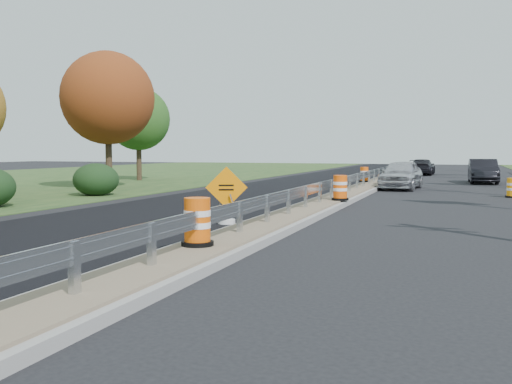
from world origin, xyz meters
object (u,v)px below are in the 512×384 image
(barrel_median_near, at_px, (197,223))
(car_silver, at_px, (401,174))
(car_dark_mid, at_px, (483,171))
(car_dark_far, at_px, (422,167))
(caution_sign, at_px, (227,210))
(barrel_median_far, at_px, (364,175))
(barrel_median_mid, at_px, (340,188))

(barrel_median_near, height_order, car_silver, car_silver)
(car_dark_mid, bearing_deg, car_dark_far, 109.58)
(caution_sign, xyz_separation_m, car_silver, (3.29, 16.59, 0.37))
(barrel_median_far, distance_m, car_silver, 3.30)
(barrel_median_far, xyz_separation_m, car_dark_mid, (6.72, 4.99, 0.12))
(barrel_median_mid, xyz_separation_m, barrel_median_far, (-1.10, 12.70, -0.03))
(car_silver, height_order, car_dark_far, car_silver)
(caution_sign, relative_size, car_dark_far, 0.36)
(barrel_median_near, bearing_deg, car_dark_mid, 77.65)
(barrel_median_far, height_order, car_silver, car_silver)
(car_dark_mid, bearing_deg, caution_sign, -109.83)
(caution_sign, distance_m, car_dark_mid, 25.09)
(car_dark_far, bearing_deg, barrel_median_near, 88.91)
(barrel_median_near, height_order, barrel_median_mid, barrel_median_near)
(caution_sign, xyz_separation_m, barrel_median_near, (1.38, -4.81, 0.27))
(barrel_median_mid, height_order, car_silver, car_silver)
(barrel_median_far, relative_size, car_dark_mid, 0.19)
(barrel_median_far, bearing_deg, car_silver, -44.54)
(caution_sign, bearing_deg, car_dark_far, 61.98)
(barrel_median_mid, bearing_deg, barrel_median_far, 94.95)
(caution_sign, relative_size, car_dark_mid, 0.35)
(barrel_median_near, relative_size, car_dark_mid, 0.20)
(caution_sign, bearing_deg, barrel_median_near, -96.64)
(barrel_median_mid, height_order, car_dark_far, car_dark_far)
(car_silver, bearing_deg, barrel_median_far, 140.06)
(barrel_median_near, distance_m, barrel_median_mid, 11.03)
(caution_sign, relative_size, car_silver, 0.36)
(barrel_median_near, bearing_deg, barrel_median_far, 91.06)
(car_silver, xyz_separation_m, car_dark_far, (-0.00, 18.32, -0.12))
(barrel_median_mid, relative_size, car_dark_mid, 0.20)
(barrel_median_near, height_order, barrel_median_far, barrel_median_near)
(barrel_median_mid, distance_m, car_silver, 10.47)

